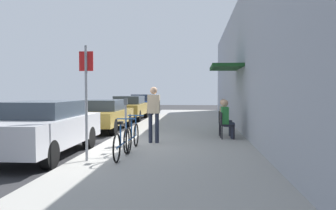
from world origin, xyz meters
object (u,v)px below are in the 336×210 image
(cafe_chair_1, at_px, (223,121))
(bicycle_1, at_px, (133,136))
(parked_car_0, at_px, (43,128))
(parked_car_1, at_px, (103,115))
(street_sign, at_px, (86,94))
(bicycle_0, at_px, (122,143))
(parked_car_3, at_px, (143,104))
(parking_meter, at_px, (126,115))
(pedestrian_standing, at_px, (154,110))
(cafe_chair_0, at_px, (225,123))
(seated_patron_1, at_px, (225,116))
(seated_patron_0, at_px, (227,118))
(parked_car_2, at_px, (129,107))

(cafe_chair_1, bearing_deg, bicycle_1, -129.94)
(bicycle_1, xyz_separation_m, cafe_chair_1, (2.63, 3.14, 0.14))
(parked_car_0, relative_size, parked_car_1, 1.00)
(street_sign, height_order, bicycle_0, street_sign)
(bicycle_0, bearing_deg, parked_car_3, 97.43)
(parking_meter, distance_m, street_sign, 4.06)
(parked_car_1, height_order, pedestrian_standing, pedestrian_standing)
(street_sign, relative_size, cafe_chair_0, 2.99)
(cafe_chair_0, relative_size, seated_patron_1, 0.67)
(cafe_chair_0, relative_size, seated_patron_0, 0.67)
(parked_car_1, relative_size, street_sign, 1.69)
(bicycle_1, bearing_deg, seated_patron_0, 41.13)
(seated_patron_1, bearing_deg, parked_car_3, 111.13)
(seated_patron_0, bearing_deg, pedestrian_standing, -154.41)
(parked_car_0, height_order, pedestrian_standing, pedestrian_standing)
(parked_car_3, distance_m, pedestrian_standing, 14.93)
(bicycle_1, bearing_deg, parked_car_3, 98.08)
(pedestrian_standing, bearing_deg, parked_car_3, 100.31)
(parked_car_2, xyz_separation_m, pedestrian_standing, (2.67, -9.47, 0.40))
(street_sign, distance_m, bicycle_0, 1.42)
(parked_car_3, xyz_separation_m, seated_patron_0, (4.95, -13.60, 0.08))
(bicycle_1, xyz_separation_m, cafe_chair_0, (2.63, 2.34, 0.14))
(cafe_chair_1, xyz_separation_m, pedestrian_standing, (-2.22, -1.88, 0.50))
(parking_meter, relative_size, seated_patron_0, 1.02)
(cafe_chair_0, bearing_deg, parked_car_0, -149.72)
(street_sign, xyz_separation_m, cafe_chair_0, (3.39, 3.86, -1.02))
(parking_meter, distance_m, seated_patron_0, 3.40)
(bicycle_1, bearing_deg, parked_car_1, 113.66)
(parked_car_1, bearing_deg, parked_car_0, -90.00)
(parked_car_3, distance_m, bicycle_0, 17.24)
(parked_car_2, bearing_deg, seated_patron_1, -56.89)
(parked_car_3, relative_size, pedestrian_standing, 2.59)
(bicycle_0, bearing_deg, seated_patron_0, 52.16)
(bicycle_1, distance_m, seated_patron_0, 3.58)
(parked_car_2, relative_size, pedestrian_standing, 2.59)
(bicycle_1, xyz_separation_m, pedestrian_standing, (0.41, 1.26, 0.64))
(parking_meter, height_order, pedestrian_standing, pedestrian_standing)
(parked_car_3, height_order, pedestrian_standing, pedestrian_standing)
(parked_car_2, distance_m, street_sign, 12.36)
(parked_car_0, xyz_separation_m, parked_car_1, (0.00, 5.68, -0.06))
(parked_car_0, height_order, parked_car_1, parked_car_0)
(parked_car_2, distance_m, seated_patron_0, 9.73)
(parked_car_1, relative_size, parked_car_3, 1.00)
(bicycle_1, relative_size, pedestrian_standing, 1.01)
(parking_meter, height_order, seated_patron_0, parking_meter)
(parked_car_0, bearing_deg, street_sign, -33.69)
(parked_car_1, distance_m, cafe_chair_1, 5.29)
(street_sign, height_order, cafe_chair_0, street_sign)
(bicycle_1, relative_size, cafe_chair_0, 1.97)
(bicycle_1, xyz_separation_m, seated_patron_0, (2.69, 2.35, 0.34))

